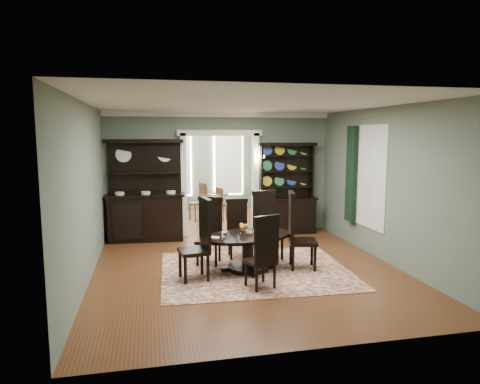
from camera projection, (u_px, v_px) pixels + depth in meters
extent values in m
cube|color=brown|center=(247.00, 270.00, 7.83)|extent=(5.50, 6.00, 0.01)
cube|color=white|center=(248.00, 103.00, 7.43)|extent=(5.50, 6.00, 0.01)
cube|color=#606D5A|center=(86.00, 193.00, 7.06)|extent=(0.01, 6.00, 3.00)
cube|color=#606D5A|center=(387.00, 185.00, 8.20)|extent=(0.01, 6.00, 3.00)
cube|color=#606D5A|center=(309.00, 223.00, 4.72)|extent=(5.50, 0.01, 3.00)
cube|color=#606D5A|center=(144.00, 175.00, 10.16)|extent=(1.85, 0.01, 3.00)
cube|color=#606D5A|center=(290.00, 172.00, 10.92)|extent=(1.85, 0.01, 3.00)
cube|color=#606D5A|center=(220.00, 123.00, 10.37)|extent=(1.80, 0.01, 0.50)
cube|color=white|center=(220.00, 115.00, 10.30)|extent=(5.50, 0.10, 0.12)
cube|color=brown|center=(210.00, 220.00, 12.44)|extent=(3.50, 3.50, 0.01)
cube|color=white|center=(209.00, 115.00, 12.03)|extent=(3.50, 3.50, 0.01)
cube|color=#606D5A|center=(147.00, 169.00, 11.87)|extent=(0.01, 3.50, 3.00)
cube|color=#606D5A|center=(269.00, 167.00, 12.60)|extent=(0.01, 3.50, 3.00)
cube|color=#606D5A|center=(202.00, 164.00, 13.93)|extent=(3.50, 0.01, 3.00)
cube|color=white|center=(176.00, 163.00, 13.70)|extent=(1.05, 0.06, 2.20)
cube|color=white|center=(228.00, 162.00, 14.05)|extent=(1.05, 0.06, 2.20)
cube|color=white|center=(183.00, 185.00, 10.38)|extent=(0.14, 0.25, 2.50)
cube|color=white|center=(255.00, 183.00, 10.76)|extent=(0.14, 0.25, 2.50)
cube|color=white|center=(220.00, 133.00, 10.40)|extent=(2.08, 0.25, 0.14)
cube|color=white|center=(371.00, 177.00, 8.77)|extent=(0.02, 1.10, 2.00)
cube|color=white|center=(370.00, 177.00, 8.77)|extent=(0.01, 1.22, 2.12)
cube|color=black|center=(351.00, 174.00, 9.41)|extent=(0.10, 0.35, 2.10)
cube|color=gold|center=(258.00, 159.00, 10.61)|extent=(0.08, 0.05, 0.18)
sphere|color=#FFD88C|center=(256.00, 157.00, 10.43)|extent=(0.07, 0.07, 0.07)
sphere|color=#FFD88C|center=(264.00, 156.00, 10.48)|extent=(0.07, 0.07, 0.07)
cube|color=maroon|center=(255.00, 270.00, 7.80)|extent=(3.48, 2.92, 0.01)
ellipsoid|color=black|center=(248.00, 236.00, 7.74)|extent=(1.90, 1.47, 0.04)
cylinder|color=black|center=(248.00, 238.00, 7.75)|extent=(1.92, 1.92, 0.03)
cylinder|color=black|center=(248.00, 252.00, 7.78)|extent=(0.21, 0.21, 0.58)
cylinder|color=black|center=(248.00, 268.00, 7.82)|extent=(0.74, 0.74, 0.09)
cylinder|color=silver|center=(245.00, 234.00, 7.73)|extent=(0.25, 0.25, 0.04)
cube|color=black|center=(209.00, 241.00, 8.14)|extent=(0.58, 0.56, 0.06)
cube|color=black|center=(211.00, 219.00, 8.28)|extent=(0.44, 0.20, 0.77)
cube|color=black|center=(210.00, 199.00, 8.23)|extent=(0.48, 0.24, 0.08)
cylinder|color=black|center=(197.00, 255.00, 8.03)|extent=(0.05, 0.05, 0.45)
cylinder|color=black|center=(216.00, 255.00, 7.97)|extent=(0.05, 0.05, 0.45)
cylinder|color=black|center=(202.00, 250.00, 8.37)|extent=(0.05, 0.05, 0.45)
cylinder|color=black|center=(220.00, 250.00, 8.32)|extent=(0.05, 0.05, 0.45)
cube|color=black|center=(238.00, 237.00, 8.57)|extent=(0.44, 0.42, 0.05)
cube|color=black|center=(237.00, 218.00, 8.70)|extent=(0.42, 0.07, 0.71)
cube|color=black|center=(237.00, 200.00, 8.65)|extent=(0.46, 0.09, 0.07)
cylinder|color=black|center=(231.00, 250.00, 8.42)|extent=(0.05, 0.05, 0.42)
cylinder|color=black|center=(248.00, 249.00, 8.46)|extent=(0.05, 0.05, 0.42)
cylinder|color=black|center=(229.00, 246.00, 8.74)|extent=(0.05, 0.05, 0.42)
cylinder|color=black|center=(245.00, 245.00, 8.78)|extent=(0.05, 0.05, 0.42)
cube|color=black|center=(269.00, 235.00, 8.47)|extent=(0.59, 0.58, 0.06)
cube|color=black|center=(264.00, 213.00, 8.60)|extent=(0.48, 0.19, 0.81)
cube|color=black|center=(264.00, 192.00, 8.54)|extent=(0.52, 0.22, 0.08)
cylinder|color=black|center=(266.00, 251.00, 8.25)|extent=(0.05, 0.05, 0.48)
cylinder|color=black|center=(282.00, 248.00, 8.43)|extent=(0.05, 0.05, 0.48)
cylinder|color=black|center=(256.00, 246.00, 8.58)|extent=(0.05, 0.05, 0.48)
cylinder|color=black|center=(272.00, 244.00, 8.76)|extent=(0.05, 0.05, 0.48)
cube|color=black|center=(194.00, 251.00, 7.25)|extent=(0.54, 0.56, 0.06)
cube|color=black|center=(206.00, 226.00, 7.27)|extent=(0.13, 0.50, 0.84)
cube|color=black|center=(205.00, 200.00, 7.21)|extent=(0.15, 0.54, 0.09)
cylinder|color=black|center=(180.00, 264.00, 7.40)|extent=(0.05, 0.05, 0.50)
cylinder|color=black|center=(185.00, 270.00, 7.04)|extent=(0.05, 0.05, 0.50)
cylinder|color=black|center=(202.00, 261.00, 7.53)|extent=(0.05, 0.05, 0.50)
cylinder|color=black|center=(208.00, 268.00, 7.17)|extent=(0.05, 0.05, 0.50)
cube|color=black|center=(303.00, 242.00, 7.86)|extent=(0.59, 0.61, 0.07)
cube|color=black|center=(291.00, 218.00, 7.80)|extent=(0.17, 0.51, 0.86)
cube|color=black|center=(292.00, 194.00, 7.74)|extent=(0.20, 0.55, 0.09)
cylinder|color=black|center=(315.00, 258.00, 7.69)|extent=(0.06, 0.06, 0.51)
cylinder|color=black|center=(312.00, 252.00, 8.08)|extent=(0.06, 0.06, 0.51)
cylinder|color=black|center=(293.00, 258.00, 7.70)|extent=(0.06, 0.06, 0.51)
cylinder|color=black|center=(291.00, 252.00, 8.09)|extent=(0.06, 0.06, 0.51)
cube|color=black|center=(260.00, 262.00, 6.88)|extent=(0.53, 0.52, 0.06)
cube|color=black|center=(267.00, 241.00, 6.67)|extent=(0.43, 0.17, 0.73)
cube|color=black|center=(267.00, 218.00, 6.62)|extent=(0.47, 0.20, 0.08)
cylinder|color=black|center=(263.00, 270.00, 7.14)|extent=(0.05, 0.05, 0.43)
cylinder|color=black|center=(246.00, 273.00, 6.98)|extent=(0.05, 0.05, 0.43)
cylinder|color=black|center=(275.00, 276.00, 6.85)|extent=(0.05, 0.05, 0.43)
cylinder|color=black|center=(257.00, 279.00, 6.68)|extent=(0.05, 0.05, 0.43)
cube|color=black|center=(146.00, 218.00, 9.99)|extent=(1.71, 0.66, 1.05)
cube|color=black|center=(146.00, 195.00, 9.91)|extent=(1.82, 0.72, 0.05)
cube|color=black|center=(145.00, 167.00, 10.05)|extent=(1.69, 0.17, 1.24)
cube|color=black|center=(145.00, 173.00, 9.97)|extent=(1.64, 0.38, 0.04)
cube|color=black|center=(144.00, 141.00, 9.85)|extent=(1.81, 0.46, 0.08)
cube|color=black|center=(287.00, 216.00, 10.74)|extent=(1.38, 0.56, 0.87)
cube|color=black|center=(287.00, 198.00, 10.68)|extent=(1.48, 0.61, 0.04)
cube|color=black|center=(285.00, 171.00, 10.78)|extent=(1.36, 0.13, 1.32)
cube|color=black|center=(261.00, 172.00, 10.55)|extent=(0.06, 0.25, 1.36)
cube|color=black|center=(311.00, 171.00, 10.83)|extent=(0.06, 0.25, 1.36)
cube|color=black|center=(287.00, 144.00, 10.58)|extent=(1.47, 0.39, 0.08)
cube|color=black|center=(286.00, 187.00, 10.74)|extent=(1.37, 0.33, 0.03)
cube|color=black|center=(287.00, 171.00, 10.69)|extent=(1.37, 0.33, 0.03)
cube|color=black|center=(287.00, 156.00, 10.64)|extent=(1.37, 0.33, 0.03)
cylinder|color=#5A2C19|center=(214.00, 194.00, 12.38)|extent=(0.83, 0.83, 0.04)
cylinder|color=#5A2C19|center=(214.00, 207.00, 12.43)|extent=(0.10, 0.10, 0.72)
cylinder|color=#5A2C19|center=(214.00, 218.00, 12.48)|extent=(0.46, 0.46, 0.06)
cylinder|color=#5A2C19|center=(197.00, 203.00, 12.28)|extent=(0.45, 0.45, 0.04)
cube|color=#5A2C19|center=(203.00, 193.00, 12.35)|extent=(0.19, 0.38, 0.56)
cylinder|color=#5A2C19|center=(190.00, 212.00, 12.35)|extent=(0.04, 0.04, 0.50)
cylinder|color=#5A2C19|center=(195.00, 213.00, 12.09)|extent=(0.04, 0.04, 0.50)
cylinder|color=#5A2C19|center=(199.00, 210.00, 12.53)|extent=(0.04, 0.04, 0.50)
cylinder|color=#5A2C19|center=(205.00, 212.00, 12.27)|extent=(0.04, 0.04, 0.50)
cylinder|color=#5A2C19|center=(225.00, 204.00, 12.37)|extent=(0.40, 0.40, 0.04)
cube|color=#5A2C19|center=(219.00, 196.00, 12.24)|extent=(0.16, 0.35, 0.50)
cylinder|color=#5A2C19|center=(232.00, 212.00, 12.36)|extent=(0.04, 0.04, 0.45)
cylinder|color=#5A2C19|center=(226.00, 211.00, 12.60)|extent=(0.04, 0.04, 0.45)
cylinder|color=#5A2C19|center=(223.00, 213.00, 12.21)|extent=(0.04, 0.04, 0.45)
cylinder|color=#5A2C19|center=(218.00, 212.00, 12.44)|extent=(0.04, 0.04, 0.45)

